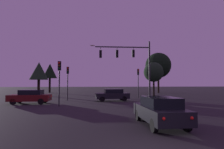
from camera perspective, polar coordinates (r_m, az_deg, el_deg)
ground_plane at (r=29.84m, az=-2.37°, el=-7.01°), size 168.00×168.00×0.00m
traffic_signal_mast_arm at (r=22.25m, az=5.87°, el=4.59°), size 7.24×0.49×7.31m
traffic_light_corner_left at (r=24.69m, az=-13.58°, el=-0.63°), size 0.32×0.36×4.39m
traffic_light_corner_right at (r=18.78m, az=-16.03°, el=0.07°), size 0.30×0.35×4.41m
traffic_light_median at (r=28.47m, az=8.12°, el=-0.88°), size 0.34×0.37×4.44m
car_nearside_lane at (r=10.33m, az=14.56°, el=-10.73°), size 1.89×4.29×1.52m
car_crossing_left at (r=23.29m, az=0.18°, el=-6.28°), size 4.32×2.07×1.52m
car_crossing_right at (r=22.06m, az=-24.02°, el=-6.24°), size 4.33×1.90×1.52m
tree_behind_sign at (r=45.57m, az=-18.71°, el=0.99°), size 3.29×3.29×6.84m
tree_left_far at (r=37.44m, az=-21.74°, el=0.96°), size 3.41×3.41×6.22m
tree_center_horizon at (r=44.08m, az=14.14°, el=2.75°), size 5.88×5.88×9.32m
tree_right_cluster at (r=31.81m, az=12.78°, el=0.71°), size 3.32×3.32×5.78m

